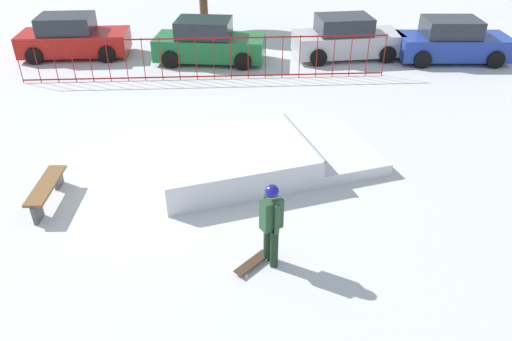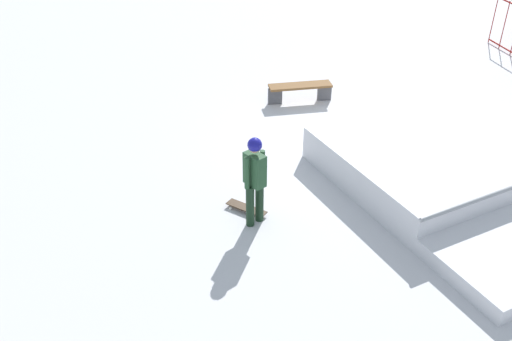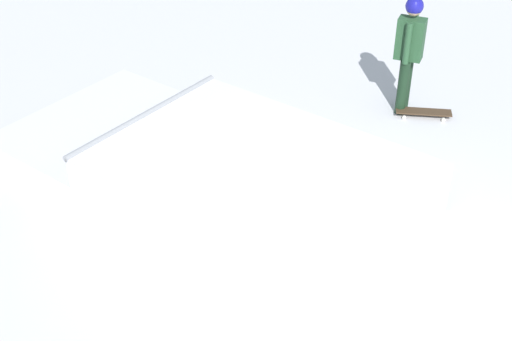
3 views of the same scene
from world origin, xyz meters
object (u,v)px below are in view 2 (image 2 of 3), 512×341
at_px(skater, 255,175).
at_px(skateboard, 246,208).
at_px(skate_ramp, 423,180).
at_px(park_bench, 300,89).

relative_size(skater, skateboard, 2.33).
xyz_separation_m(skate_ramp, skateboard, (0.15, -3.42, -0.24)).
bearing_deg(skateboard, skate_ramp, -137.55).
relative_size(skate_ramp, skateboard, 8.04).
relative_size(skate_ramp, park_bench, 3.60).
distance_m(skate_ramp, park_bench, 4.67).
distance_m(skate_ramp, skater, 3.42).
relative_size(skateboard, park_bench, 0.45).
height_order(skate_ramp, park_bench, skate_ramp).
xyz_separation_m(skate_ramp, park_bench, (-4.41, -1.54, 0.04)).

